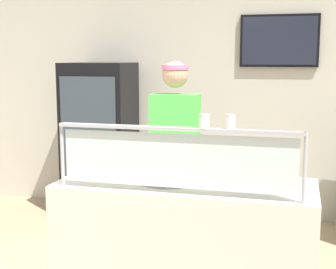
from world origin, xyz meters
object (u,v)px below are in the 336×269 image
Objects in this scene: pepper_flake_shaker at (230,123)px; worker_figure at (175,155)px; pizza_tray at (168,178)px; pizza_server at (169,176)px; parmesan_shaker at (204,122)px; drink_fridge at (100,140)px.

pepper_flake_shaker is 0.05× the size of worker_figure.
worker_figure is at bearing 99.34° from pizza_tray.
parmesan_shaker reaches higher than pizza_server.
pizza_tray is 0.26× the size of worker_figure.
parmesan_shaker is at bearing -62.03° from pizza_server.
drink_fridge is at bearing 126.28° from parmesan_shaker.
drink_fridge reaches higher than pizza_tray.
pepper_flake_shaker is 1.14m from worker_figure.
worker_figure reaches higher than pizza_server.
parmesan_shaker is (0.29, -0.29, 0.42)m from pizza_server.
pepper_flake_shaker reaches higher than pizza_tray.
pizza_tray is 5.41× the size of parmesan_shaker.
parmesan_shaker is 2.76m from drink_fridge.
worker_figure is (-0.40, 0.91, -0.40)m from parmesan_shaker.
pizza_server is 0.62m from worker_figure.
drink_fridge is (-1.29, 1.86, -0.10)m from pizza_tray.
pizza_server is (0.01, -0.02, 0.02)m from pizza_tray.
worker_figure reaches higher than pepper_flake_shaker.
pepper_flake_shaker is 0.05× the size of drink_fridge.
worker_figure reaches higher than drink_fridge.
drink_fridge is at bearing 124.73° from pizza_tray.
parmesan_shaker reaches higher than pizza_tray.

